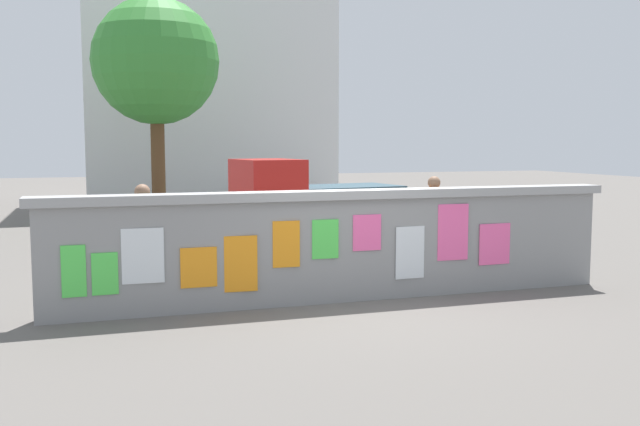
# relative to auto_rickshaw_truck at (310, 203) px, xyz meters

# --- Properties ---
(ground) EXTENTS (60.00, 60.00, 0.00)m
(ground) POSITION_rel_auto_rickshaw_truck_xyz_m (-1.17, 2.65, -0.90)
(ground) COLOR #605B56
(poster_wall) EXTENTS (8.25, 0.42, 1.54)m
(poster_wall) POSITION_rel_auto_rickshaw_truck_xyz_m (-1.18, -5.35, -0.10)
(poster_wall) COLOR gray
(poster_wall) RESTS_ON ground
(auto_rickshaw_truck) EXTENTS (3.78, 2.02, 1.85)m
(auto_rickshaw_truck) POSITION_rel_auto_rickshaw_truck_xyz_m (0.00, 0.00, 0.00)
(auto_rickshaw_truck) COLOR black
(auto_rickshaw_truck) RESTS_ON ground
(motorcycle) EXTENTS (1.90, 0.56, 0.87)m
(motorcycle) POSITION_rel_auto_rickshaw_truck_xyz_m (-3.55, -2.80, -0.44)
(motorcycle) COLOR black
(motorcycle) RESTS_ON ground
(bicycle_near) EXTENTS (1.71, 0.44, 0.95)m
(bicycle_near) POSITION_rel_auto_rickshaw_truck_xyz_m (-4.36, -0.54, -0.54)
(bicycle_near) COLOR black
(bicycle_near) RESTS_ON ground
(bicycle_far) EXTENTS (1.71, 0.44, 0.95)m
(bicycle_far) POSITION_rel_auto_rickshaw_truck_xyz_m (-1.36, -2.98, -0.54)
(bicycle_far) COLOR black
(bicycle_far) RESTS_ON ground
(person_walking) EXTENTS (0.48, 0.48, 1.62)m
(person_walking) POSITION_rel_auto_rickshaw_truck_xyz_m (1.14, -3.53, 0.09)
(person_walking) COLOR #3F994C
(person_walking) RESTS_ON ground
(person_bystander) EXTENTS (0.40, 0.40, 1.62)m
(person_bystander) POSITION_rel_auto_rickshaw_truck_xyz_m (-3.81, -4.31, 0.09)
(person_bystander) COLOR #338CBF
(person_bystander) RESTS_ON ground
(tree_roadside) EXTENTS (3.36, 3.36, 6.03)m
(tree_roadside) POSITION_rel_auto_rickshaw_truck_xyz_m (-2.75, 4.95, 3.42)
(tree_roadside) COLOR brown
(tree_roadside) RESTS_ON ground
(building_background) EXTENTS (8.79, 5.80, 9.36)m
(building_background) POSITION_rel_auto_rickshaw_truck_xyz_m (-0.39, 11.71, 3.80)
(building_background) COLOR silver
(building_background) RESTS_ON ground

